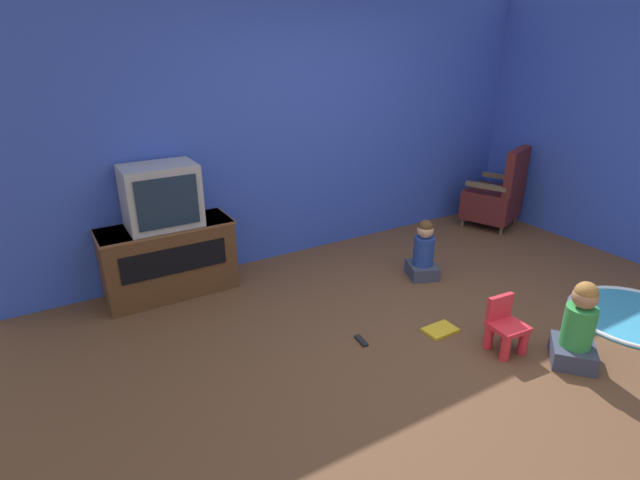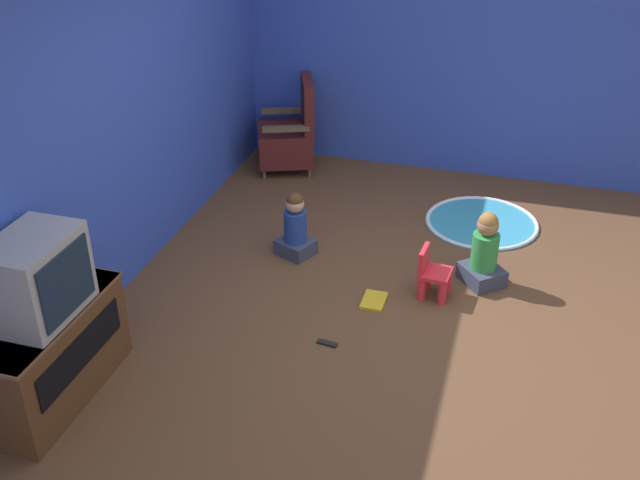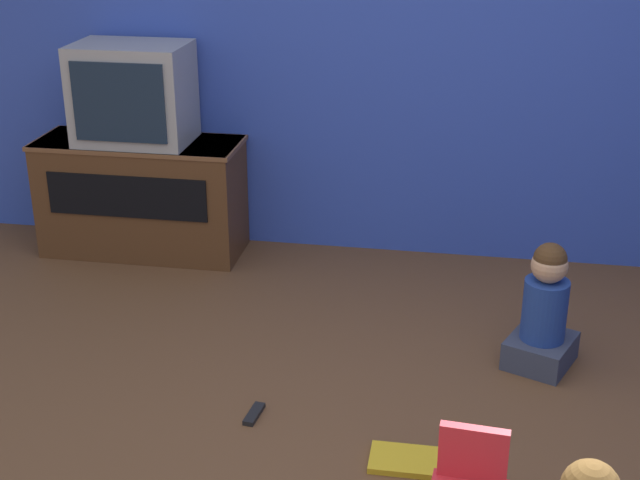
{
  "view_description": "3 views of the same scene",
  "coord_description": "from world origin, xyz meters",
  "px_view_note": "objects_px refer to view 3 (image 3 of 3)",
  "views": [
    {
      "loc": [
        -2.5,
        -2.29,
        2.17
      ],
      "look_at": [
        -0.79,
        0.58,
        0.8
      ],
      "focal_mm": 28.0,
      "sensor_mm": 36.0,
      "label": 1
    },
    {
      "loc": [
        -4.71,
        -0.86,
        3.34
      ],
      "look_at": [
        -0.43,
        0.42,
        0.77
      ],
      "focal_mm": 42.0,
      "sensor_mm": 36.0,
      "label": 2
    },
    {
      "loc": [
        0.21,
        -2.62,
        2.05
      ],
      "look_at": [
        -0.34,
        0.51,
        0.71
      ],
      "focal_mm": 50.0,
      "sensor_mm": 36.0,
      "label": 3
    }
  ],
  "objects_px": {
    "child_watching_center": "(544,313)",
    "book": "(404,460)",
    "television": "(133,94)",
    "remote_control": "(254,414)",
    "tv_cabinet": "(142,195)"
  },
  "relations": [
    {
      "from": "tv_cabinet",
      "to": "book",
      "type": "height_order",
      "value": "tv_cabinet"
    },
    {
      "from": "child_watching_center",
      "to": "book",
      "type": "distance_m",
      "value": 1.0
    },
    {
      "from": "book",
      "to": "remote_control",
      "type": "xyz_separation_m",
      "value": [
        -0.62,
        0.2,
        -0.0
      ]
    },
    {
      "from": "book",
      "to": "remote_control",
      "type": "relative_size",
      "value": 1.68
    },
    {
      "from": "television",
      "to": "remote_control",
      "type": "distance_m",
      "value": 2.04
    },
    {
      "from": "book",
      "to": "child_watching_center",
      "type": "bearing_deg",
      "value": 56.69
    },
    {
      "from": "child_watching_center",
      "to": "remote_control",
      "type": "distance_m",
      "value": 1.33
    },
    {
      "from": "television",
      "to": "remote_control",
      "type": "height_order",
      "value": "television"
    },
    {
      "from": "tv_cabinet",
      "to": "television",
      "type": "height_order",
      "value": "television"
    },
    {
      "from": "tv_cabinet",
      "to": "remote_control",
      "type": "relative_size",
      "value": 7.38
    },
    {
      "from": "tv_cabinet",
      "to": "book",
      "type": "relative_size",
      "value": 4.4
    },
    {
      "from": "child_watching_center",
      "to": "remote_control",
      "type": "bearing_deg",
      "value": 140.99
    },
    {
      "from": "television",
      "to": "remote_control",
      "type": "xyz_separation_m",
      "value": [
        1.01,
        -1.52,
        -0.91
      ]
    },
    {
      "from": "television",
      "to": "child_watching_center",
      "type": "distance_m",
      "value": 2.44
    },
    {
      "from": "television",
      "to": "book",
      "type": "bearing_deg",
      "value": -46.51
    }
  ]
}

